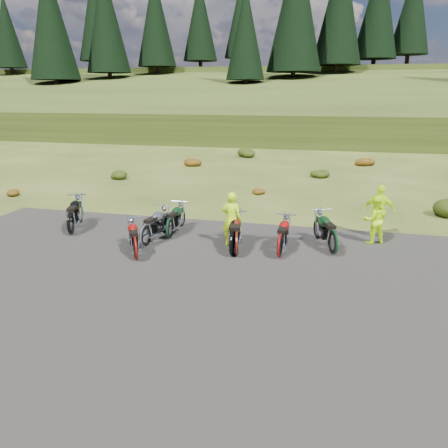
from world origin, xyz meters
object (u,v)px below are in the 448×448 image
(motorcycle_0, at_px, (72,235))
(person_middle, at_px, (232,220))
(motorcycle_3, at_px, (146,247))
(motorcycle_7, at_px, (332,255))

(motorcycle_0, relative_size, person_middle, 1.26)
(motorcycle_3, height_order, person_middle, person_middle)
(motorcycle_3, xyz_separation_m, motorcycle_7, (5.99, 0.75, 0.00))
(motorcycle_0, distance_m, motorcycle_7, 9.15)
(motorcycle_7, distance_m, person_middle, 3.39)
(motorcycle_7, bearing_deg, motorcycle_0, 70.59)
(motorcycle_3, bearing_deg, motorcycle_0, 85.26)
(motorcycle_0, xyz_separation_m, person_middle, (5.89, 0.13, 0.92))
(motorcycle_3, height_order, motorcycle_7, motorcycle_7)
(motorcycle_3, distance_m, motorcycle_7, 6.04)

